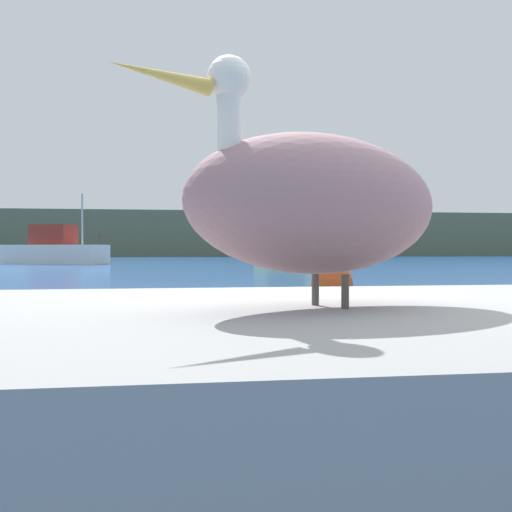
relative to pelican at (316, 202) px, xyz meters
The scene contains 7 objects.
ground_plane 1.55m from the pelican, 59.09° to the left, with size 260.00×260.00×0.00m, color #194C93.
hillside_backdrop 81.05m from the pelican, 89.68° to the left, with size 140.00×13.99×5.75m, color #5B664C.
pier_dock 0.84m from the pelican, 23.52° to the left, with size 3.49×2.53×0.85m, color #949494.
pelican is the anchor object (origin of this frame).
fishing_boat_yellow 39.64m from the pelican, 77.31° to the left, with size 6.71×3.54×3.94m.
fishing_boat_white 40.90m from the pelican, 100.61° to the left, with size 7.27×5.10×4.64m.
mooring_buoy 9.34m from the pelican, 73.69° to the left, with size 0.80×0.80×0.80m, color #E54C19.
Camera 1 is at (-1.06, -3.09, 1.09)m, focal length 43.16 mm.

